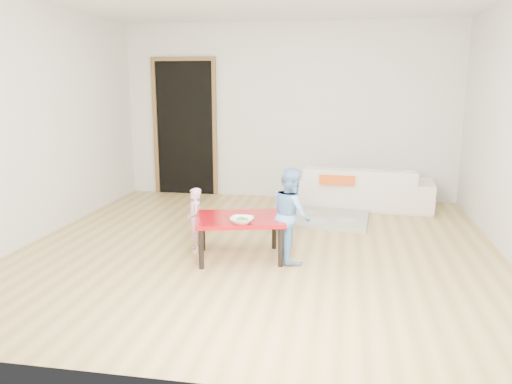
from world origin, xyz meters
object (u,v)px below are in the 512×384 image
(child_blue, at_px, (291,215))
(basin, at_px, (269,220))
(child_pink, at_px, (195,220))
(red_table, at_px, (240,238))
(bowl, at_px, (242,220))
(sofa, at_px, (360,187))

(child_blue, bearing_deg, basin, -5.76)
(child_pink, height_order, basin, child_pink)
(red_table, bearing_deg, bowl, -72.24)
(sofa, relative_size, child_pink, 2.96)
(bowl, height_order, child_pink, child_pink)
(sofa, distance_m, basin, 1.62)
(sofa, height_order, basin, sofa)
(sofa, xyz_separation_m, basin, (-1.13, -1.15, -0.23))
(red_table, bearing_deg, basin, 85.51)
(sofa, bearing_deg, red_table, 67.17)
(bowl, bearing_deg, basin, 88.74)
(child_blue, relative_size, basin, 2.43)
(red_table, xyz_separation_m, child_blue, (0.51, 0.04, 0.25))
(red_table, height_order, child_pink, child_pink)
(red_table, distance_m, bowl, 0.32)
(red_table, relative_size, child_pink, 1.27)
(bowl, bearing_deg, red_table, 107.76)
(child_pink, relative_size, basin, 1.76)
(red_table, xyz_separation_m, child_pink, (-0.50, 0.13, 0.12))
(sofa, xyz_separation_m, child_blue, (-0.72, -2.37, 0.17))
(red_table, bearing_deg, child_blue, 4.62)
(bowl, relative_size, child_pink, 0.33)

